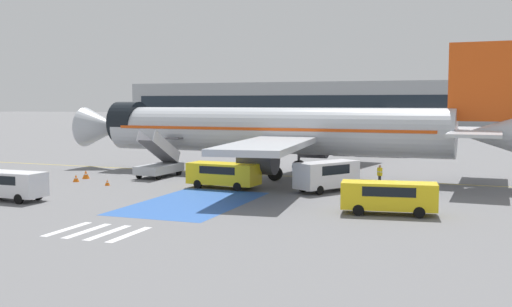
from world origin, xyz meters
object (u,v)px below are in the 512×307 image
object	(u,v)px
service_van_0	(389,195)
ground_crew_2	(254,170)
airliner	(278,131)
traffic_cone_0	(86,174)
traffic_cone_1	(76,178)
traffic_cone_2	(107,183)
service_van_1	(224,173)
service_van_2	(327,174)
ground_crew_0	(380,174)
ground_crew_1	(243,167)
boarding_stairs_forward	(160,165)
terminal_building	(397,106)
fuel_tanker	(375,141)
service_van_3	(11,183)

from	to	relation	value
service_van_0	ground_crew_2	bearing A→B (deg)	-139.05
service_van_0	airliner	bearing A→B (deg)	-149.88
traffic_cone_0	service_van_0	bearing A→B (deg)	-16.31
traffic_cone_1	traffic_cone_2	xyz separation A→B (m)	(3.58, -0.96, -0.06)
traffic_cone_2	service_van_1	bearing A→B (deg)	11.16
airliner	service_van_2	distance (m)	10.15
service_van_0	traffic_cone_1	size ratio (longest dim) A/B	9.53
service_van_2	ground_crew_0	size ratio (longest dim) A/B	3.21
ground_crew_2	airliner	bearing A→B (deg)	-179.24
ground_crew_1	traffic_cone_1	world-z (taller)	ground_crew_1
ground_crew_0	ground_crew_1	xyz separation A→B (m)	(-11.27, 0.26, 0.10)
boarding_stairs_forward	terminal_building	size ratio (longest dim) A/B	0.04
ground_crew_2	terminal_building	size ratio (longest dim) A/B	0.01
fuel_tanker	terminal_building	xyz separation A→B (m)	(-5.20, 64.11, 3.77)
service_van_0	service_van_2	world-z (taller)	service_van_2
fuel_tanker	service_van_3	world-z (taller)	fuel_tanker
service_van_3	ground_crew_0	bearing A→B (deg)	-52.95
service_van_0	ground_crew_0	size ratio (longest dim) A/B	3.42
airliner	ground_crew_2	size ratio (longest dim) A/B	25.64
terminal_building	service_van_1	bearing A→B (deg)	-90.58
ground_crew_1	terminal_building	distance (m)	90.19
fuel_tanker	service_van_3	xyz separation A→B (m)	(-16.80, -41.37, -0.59)
service_van_0	traffic_cone_2	bearing A→B (deg)	-109.43
service_van_3	ground_crew_0	world-z (taller)	service_van_3
service_van_3	traffic_cone_0	distance (m)	11.39
service_van_0	traffic_cone_0	size ratio (longest dim) A/B	7.95
service_van_0	ground_crew_0	xyz separation A→B (m)	(-2.24, 11.61, -0.20)
ground_crew_2	traffic_cone_1	size ratio (longest dim) A/B	2.78
fuel_tanker	traffic_cone_2	xyz separation A→B (m)	(-15.08, -33.18, -1.50)
service_van_0	service_van_2	bearing A→B (deg)	-151.53
service_van_0	service_van_3	bearing A→B (deg)	-88.83
service_van_0	boarding_stairs_forward	bearing A→B (deg)	-124.94
boarding_stairs_forward	traffic_cone_0	xyz separation A→B (m)	(-5.16, -3.23, -0.65)
fuel_tanker	service_van_2	xyz separation A→B (m)	(1.39, -30.43, -0.45)
ground_crew_0	terminal_building	world-z (taller)	terminal_building
ground_crew_2	traffic_cone_0	bearing A→B (deg)	-69.01
ground_crew_0	airliner	bearing A→B (deg)	31.84
service_van_2	traffic_cone_0	size ratio (longest dim) A/B	7.45
terminal_building	boarding_stairs_forward	bearing A→B (deg)	-95.51
service_van_3	ground_crew_0	xyz separation A→B (m)	(21.30, 15.16, -0.23)
boarding_stairs_forward	airliner	bearing A→B (deg)	26.60
traffic_cone_0	fuel_tanker	bearing A→B (deg)	57.67
airliner	ground_crew_0	world-z (taller)	airliner
ground_crew_0	traffic_cone_0	distance (m)	23.99
ground_crew_0	ground_crew_1	world-z (taller)	ground_crew_1
service_van_0	traffic_cone_0	distance (m)	26.98
fuel_tanker	service_van_3	size ratio (longest dim) A/B	2.03
boarding_stairs_forward	terminal_building	world-z (taller)	terminal_building
service_van_3	traffic_cone_0	world-z (taller)	service_van_3
ground_crew_2	service_van_1	bearing A→B (deg)	-2.74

